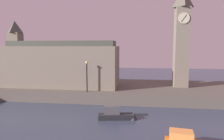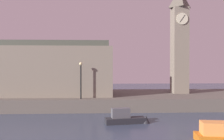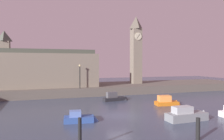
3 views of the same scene
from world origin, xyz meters
TOP-DOWN VIEW (x-y plane):
  - far_embankment at (0.00, 20.00)m, footprint 70.00×12.00m
  - clock_tower at (11.22, 20.22)m, footprint 2.24×2.29m
  - parliament_hall at (-7.04, 18.84)m, footprint 17.09×6.34m
  - streetlamp at (-1.88, 14.82)m, footprint 0.36×0.36m
  - boat_patrol_orange at (8.77, 3.64)m, footprint 3.95×1.94m
  - boat_barge_dark at (2.90, 9.26)m, footprint 4.28×1.61m

SIDE VIEW (x-z plane):
  - boat_barge_dark at x=2.90m, z-range -0.33..1.24m
  - boat_patrol_orange at x=8.77m, z-range -0.27..1.21m
  - far_embankment at x=0.00m, z-range 0.00..1.50m
  - streetlamp at x=-1.88m, z-range 1.99..6.14m
  - parliament_hall at x=-7.04m, z-range -0.14..9.88m
  - clock_tower at x=11.22m, z-range 1.74..16.20m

